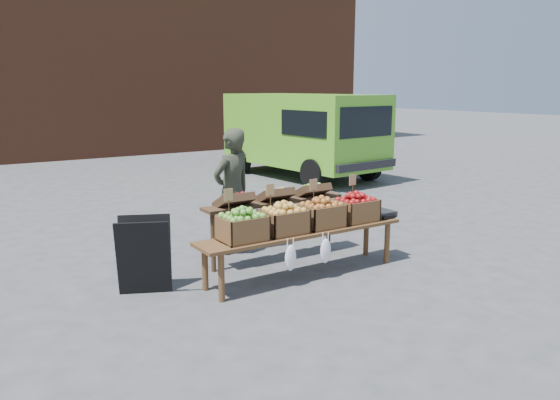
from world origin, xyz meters
TOP-DOWN VIEW (x-y plane):
  - ground at (0.00, 0.00)m, footprint 80.00×80.00m
  - delivery_van at (4.76, 6.48)m, footprint 2.52×4.79m
  - vendor at (0.17, 1.68)m, footprint 0.71×0.56m
  - chalkboard_sign at (-1.38, 0.86)m, footprint 0.65×0.52m
  - back_table at (0.47, 1.09)m, footprint 2.10×0.44m
  - display_bench at (0.41, 0.37)m, footprint 2.70×0.56m
  - crate_golden_apples at (-0.41, 0.37)m, footprint 0.50×0.40m
  - crate_russet_pears at (0.14, 0.37)m, footprint 0.50×0.40m
  - crate_red_apples at (0.69, 0.37)m, footprint 0.50×0.40m
  - crate_green_apples at (1.24, 0.37)m, footprint 0.50×0.40m
  - weighing_scale at (1.66, 0.37)m, footprint 0.34×0.30m

SIDE VIEW (x-z plane):
  - ground at x=0.00m, z-range 0.00..0.00m
  - display_bench at x=0.41m, z-range 0.00..0.57m
  - chalkboard_sign at x=-1.38m, z-range 0.00..0.87m
  - back_table at x=0.47m, z-range 0.00..1.04m
  - weighing_scale at x=1.66m, z-range 0.57..0.65m
  - crate_golden_apples at x=-0.41m, z-range 0.57..0.85m
  - crate_russet_pears at x=0.14m, z-range 0.57..0.85m
  - crate_red_apples at x=0.69m, z-range 0.57..0.85m
  - crate_green_apples at x=1.24m, z-range 0.57..0.85m
  - vendor at x=0.17m, z-range 0.00..1.71m
  - delivery_van at x=4.76m, z-range 0.00..2.07m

